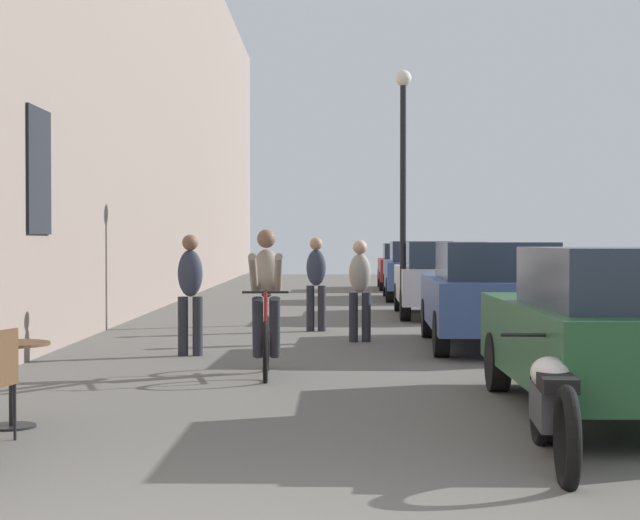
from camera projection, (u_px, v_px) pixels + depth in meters
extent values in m
cube|color=gray|center=(96.00, 30.00, 18.79)|extent=(0.50, 68.00, 10.70)
cube|color=black|center=(39.00, 171.00, 14.12)|extent=(0.04, 1.10, 1.70)
cylinder|color=black|center=(12.00, 426.00, 8.86)|extent=(0.40, 0.40, 0.02)
cylinder|color=black|center=(12.00, 385.00, 8.85)|extent=(0.05, 0.05, 0.67)
cylinder|color=#4C331E|center=(12.00, 344.00, 8.84)|extent=(0.64, 0.64, 0.02)
cylinder|color=black|center=(15.00, 412.00, 8.29)|extent=(0.02, 0.02, 0.45)
cube|color=#4C331E|center=(6.00, 357.00, 8.12)|extent=(0.10, 0.34, 0.42)
torus|color=black|center=(265.00, 352.00, 11.70)|extent=(0.08, 0.71, 0.71)
torus|color=black|center=(267.00, 343.00, 12.75)|extent=(0.08, 0.71, 0.71)
cylinder|color=maroon|center=(267.00, 320.00, 12.66)|extent=(0.05, 0.22, 0.58)
cylinder|color=maroon|center=(266.00, 295.00, 12.15)|extent=(0.07, 0.83, 0.14)
cylinder|color=maroon|center=(265.00, 322.00, 11.72)|extent=(0.04, 0.09, 0.67)
cylinder|color=maroon|center=(266.00, 344.00, 12.25)|extent=(0.08, 1.00, 0.12)
cylinder|color=black|center=(265.00, 292.00, 11.74)|extent=(0.52, 0.05, 0.03)
ellipsoid|color=black|center=(266.00, 295.00, 12.56)|extent=(0.12, 0.24, 0.06)
ellipsoid|color=gray|center=(266.00, 272.00, 12.48)|extent=(0.36, 0.36, 0.59)
sphere|color=brown|center=(266.00, 239.00, 12.43)|extent=(0.22, 0.22, 0.22)
cylinder|color=#26262D|center=(275.00, 327.00, 12.42)|extent=(0.15, 0.40, 0.75)
cylinder|color=#26262D|center=(258.00, 328.00, 12.41)|extent=(0.15, 0.40, 0.75)
cylinder|color=gray|center=(278.00, 273.00, 12.09)|extent=(0.14, 0.75, 0.48)
cylinder|color=gray|center=(253.00, 274.00, 12.08)|extent=(0.11, 0.75, 0.48)
cylinder|color=#26262D|center=(198.00, 326.00, 14.36)|extent=(0.14, 0.14, 0.81)
cylinder|color=#26262D|center=(183.00, 326.00, 14.36)|extent=(0.14, 0.14, 0.81)
ellipsoid|color=#2D3342|center=(190.00, 273.00, 14.35)|extent=(0.35, 0.25, 0.64)
sphere|color=brown|center=(190.00, 243.00, 14.34)|extent=(0.22, 0.22, 0.22)
cylinder|color=#26262D|center=(353.00, 317.00, 16.32)|extent=(0.14, 0.14, 0.77)
cylinder|color=#26262D|center=(366.00, 317.00, 16.33)|extent=(0.14, 0.14, 0.77)
ellipsoid|color=#9E9384|center=(360.00, 273.00, 16.31)|extent=(0.36, 0.26, 0.61)
sphere|color=tan|center=(360.00, 247.00, 16.31)|extent=(0.22, 0.22, 0.22)
cylinder|color=#26262D|center=(322.00, 308.00, 18.24)|extent=(0.14, 0.14, 0.79)
cylinder|color=#26262D|center=(310.00, 308.00, 18.26)|extent=(0.14, 0.14, 0.79)
ellipsoid|color=#2D3342|center=(316.00, 268.00, 18.24)|extent=(0.36, 0.27, 0.63)
sphere|color=#A57A5B|center=(316.00, 244.00, 18.23)|extent=(0.22, 0.22, 0.22)
cylinder|color=black|center=(403.00, 204.00, 20.45)|extent=(0.12, 0.12, 4.60)
sphere|color=silver|center=(403.00, 78.00, 20.40)|extent=(0.32, 0.32, 0.32)
cube|color=#23512D|center=(610.00, 342.00, 9.56)|extent=(1.80, 4.28, 0.69)
cube|color=#283342|center=(626.00, 277.00, 9.04)|extent=(1.50, 2.32, 0.52)
cylinder|color=black|center=(498.00, 362.00, 10.99)|extent=(0.20, 0.62, 0.62)
cylinder|color=black|center=(553.00, 404.00, 8.17)|extent=(0.20, 0.62, 0.62)
cube|color=#384C84|center=(490.00, 302.00, 15.61)|extent=(1.96, 4.43, 0.71)
cube|color=#283342|center=(494.00, 261.00, 15.08)|extent=(1.60, 2.41, 0.53)
cylinder|color=black|center=(428.00, 318.00, 17.09)|extent=(0.22, 0.64, 0.63)
cylinder|color=black|center=(530.00, 318.00, 17.03)|extent=(0.22, 0.64, 0.63)
cylinder|color=black|center=(441.00, 334.00, 14.21)|extent=(0.22, 0.64, 0.63)
cylinder|color=black|center=(564.00, 334.00, 14.15)|extent=(0.22, 0.64, 0.63)
cube|color=#B7B7BC|center=(441.00, 284.00, 21.95)|extent=(1.92, 4.41, 0.71)
cube|color=#283342|center=(443.00, 255.00, 21.42)|extent=(1.58, 2.40, 0.53)
cylinder|color=black|center=(399.00, 297.00, 23.43)|extent=(0.22, 0.63, 0.63)
cylinder|color=black|center=(473.00, 297.00, 23.37)|extent=(0.22, 0.63, 0.63)
cylinder|color=black|center=(405.00, 305.00, 20.55)|extent=(0.22, 0.63, 0.63)
cylinder|color=black|center=(489.00, 305.00, 20.49)|extent=(0.22, 0.63, 0.63)
cube|color=#384C84|center=(419.00, 274.00, 28.16)|extent=(1.94, 4.43, 0.71)
cube|color=#283342|center=(420.00, 251.00, 27.62)|extent=(1.59, 2.41, 0.53)
cylinder|color=black|center=(387.00, 285.00, 29.64)|extent=(0.22, 0.64, 0.63)
cylinder|color=black|center=(445.00, 285.00, 29.58)|extent=(0.22, 0.64, 0.63)
cylinder|color=black|center=(390.00, 290.00, 26.75)|extent=(0.22, 0.64, 0.63)
cylinder|color=black|center=(455.00, 290.00, 26.69)|extent=(0.22, 0.64, 0.63)
cube|color=maroon|center=(406.00, 269.00, 34.15)|extent=(1.84, 4.22, 0.68)
cube|color=#283342|center=(406.00, 251.00, 33.64)|extent=(1.51, 2.30, 0.51)
cylinder|color=black|center=(380.00, 278.00, 35.57)|extent=(0.21, 0.61, 0.60)
cylinder|color=black|center=(427.00, 278.00, 35.51)|extent=(0.21, 0.61, 0.60)
cylinder|color=black|center=(382.00, 281.00, 32.81)|extent=(0.21, 0.61, 0.60)
cylinder|color=black|center=(433.00, 281.00, 32.76)|extent=(0.21, 0.61, 0.60)
torus|color=black|center=(539.00, 404.00, 8.20)|extent=(0.14, 0.69, 0.69)
torus|color=black|center=(567.00, 439.00, 6.76)|extent=(0.15, 0.71, 0.70)
cube|color=#333338|center=(552.00, 406.00, 7.48)|extent=(0.30, 0.78, 0.28)
ellipsoid|color=beige|center=(550.00, 373.00, 7.58)|extent=(0.32, 0.54, 0.24)
cube|color=black|center=(558.00, 383.00, 7.20)|extent=(0.27, 0.46, 0.10)
cylinder|color=black|center=(541.00, 335.00, 8.09)|extent=(0.62, 0.08, 0.03)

